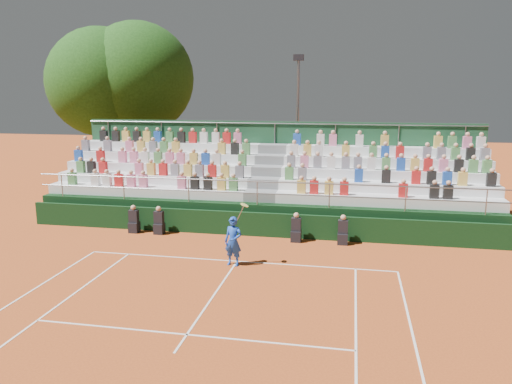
% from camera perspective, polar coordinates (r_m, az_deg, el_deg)
% --- Properties ---
extents(ground, '(90.00, 90.00, 0.00)m').
position_cam_1_polar(ground, '(17.79, -2.17, -7.93)').
color(ground, '#B34C1D').
rests_on(ground, ground).
extents(courtside_wall, '(20.00, 0.15, 1.00)m').
position_cam_1_polar(courtside_wall, '(20.63, -0.16, -3.70)').
color(courtside_wall, black).
rests_on(courtside_wall, ground).
extents(line_officials, '(9.13, 0.40, 1.19)m').
position_cam_1_polar(line_officials, '(20.41, -2.99, -3.96)').
color(line_officials, black).
rests_on(line_officials, ground).
extents(grandstand, '(20.00, 5.20, 4.40)m').
position_cam_1_polar(grandstand, '(23.59, 1.35, -0.27)').
color(grandstand, black).
rests_on(grandstand, ground).
extents(tennis_player, '(0.88, 0.52, 2.22)m').
position_cam_1_polar(tennis_player, '(17.16, -2.61, -5.64)').
color(tennis_player, blue).
rests_on(tennis_player, ground).
extents(tree_west, '(6.76, 6.76, 9.78)m').
position_cam_1_polar(tree_west, '(33.34, -17.21, 11.86)').
color(tree_west, '#382514').
rests_on(tree_west, ground).
extents(tree_east, '(6.98, 6.98, 10.15)m').
position_cam_1_polar(tree_east, '(33.02, -13.33, 12.52)').
color(tree_east, '#382514').
rests_on(tree_east, ground).
extents(floodlight_mast, '(0.60, 0.25, 7.96)m').
position_cam_1_polar(floodlight_mast, '(30.00, 4.79, 9.08)').
color(floodlight_mast, gray).
rests_on(floodlight_mast, ground).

